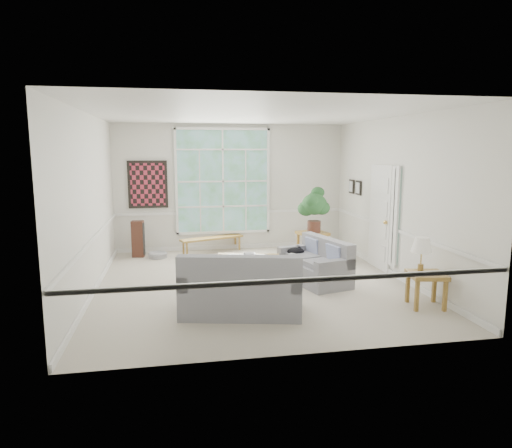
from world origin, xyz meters
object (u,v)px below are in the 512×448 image
at_px(end_table, 312,245).
at_px(side_table, 426,290).
at_px(loveseat_right, 314,261).
at_px(loveseat_front, 241,282).
at_px(coffee_table, 247,268).

relative_size(end_table, side_table, 1.08).
distance_m(loveseat_right, end_table, 1.95).
xyz_separation_m(loveseat_right, loveseat_front, (-1.55, -1.36, 0.08)).
distance_m(loveseat_right, side_table, 2.06).
relative_size(loveseat_right, end_table, 2.52).
bearing_deg(side_table, loveseat_right, 128.50).
bearing_deg(end_table, loveseat_front, -122.97).
distance_m(loveseat_front, end_table, 3.86).
xyz_separation_m(loveseat_right, end_table, (0.55, 1.87, -0.11)).
distance_m(loveseat_right, coffee_table, 1.25).
bearing_deg(side_table, loveseat_front, 174.97).
bearing_deg(loveseat_front, coffee_table, 90.10).
xyz_separation_m(loveseat_front, coffee_table, (0.37, 1.72, -0.25)).
xyz_separation_m(loveseat_right, coffee_table, (-1.18, 0.36, -0.18)).
bearing_deg(loveseat_right, end_table, 58.49).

